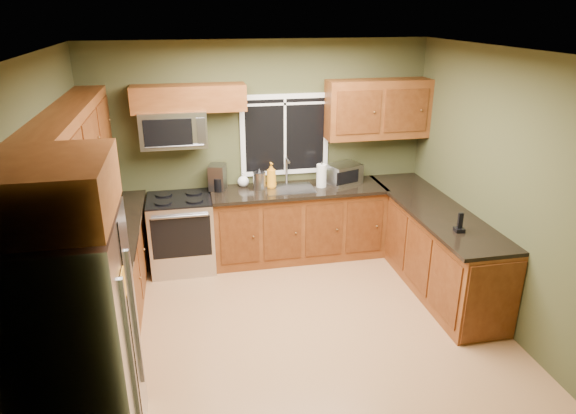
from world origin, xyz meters
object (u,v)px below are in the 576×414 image
object	(u,v)px
kettle	(259,180)
range	(182,233)
toaster_oven	(344,174)
cordless_phone	(460,226)
refrigerator	(77,348)
soap_bottle_c	(243,179)
coffee_maker	(218,178)
soap_bottle_a	(271,175)
microwave	(173,129)
paper_towel_roll	(321,176)

from	to	relation	value
kettle	range	bearing A→B (deg)	-176.22
toaster_oven	cordless_phone	xyz separation A→B (m)	(0.68, -1.70, -0.06)
refrigerator	soap_bottle_c	size ratio (longest dim) A/B	9.92
range	coffee_maker	world-z (taller)	coffee_maker
refrigerator	range	size ratio (longest dim) A/B	1.92
kettle	soap_bottle_a	xyz separation A→B (m)	(0.16, 0.03, 0.04)
refrigerator	soap_bottle_c	world-z (taller)	refrigerator
refrigerator	kettle	distance (m)	3.29
toaster_oven	soap_bottle_c	size ratio (longest dim) A/B	2.61
soap_bottle_c	coffee_maker	bearing A→B (deg)	-169.09
range	kettle	xyz separation A→B (m)	(0.98, 0.06, 0.60)
toaster_oven	soap_bottle_c	xyz separation A→B (m)	(-1.28, 0.13, -0.03)
toaster_oven	refrigerator	bearing A→B (deg)	-133.97
soap_bottle_a	cordless_phone	xyz separation A→B (m)	(1.62, -1.70, -0.10)
coffee_maker	kettle	world-z (taller)	coffee_maker
microwave	soap_bottle_a	distance (m)	1.30
cordless_phone	refrigerator	bearing A→B (deg)	-161.26
soap_bottle_c	cordless_phone	bearing A→B (deg)	-43.15
refrigerator	microwave	distance (m)	3.10
cordless_phone	soap_bottle_a	bearing A→B (deg)	133.59
soap_bottle_c	refrigerator	bearing A→B (deg)	-116.40
refrigerator	coffee_maker	size ratio (longest dim) A/B	5.77
cordless_phone	coffee_maker	bearing A→B (deg)	142.10
range	cordless_phone	xyz separation A→B (m)	(2.75, -1.60, 0.53)
soap_bottle_a	refrigerator	bearing A→B (deg)	-122.47
microwave	toaster_oven	size ratio (longest dim) A/B	1.60
kettle	cordless_phone	bearing A→B (deg)	-43.22
soap_bottle_a	soap_bottle_c	bearing A→B (deg)	158.58
coffee_maker	soap_bottle_c	bearing A→B (deg)	10.91
coffee_maker	soap_bottle_a	distance (m)	0.66
microwave	kettle	xyz separation A→B (m)	(0.98, -0.07, -0.66)
soap_bottle_a	paper_towel_roll	bearing A→B (deg)	-7.60
range	soap_bottle_a	distance (m)	1.30
toaster_oven	kettle	world-z (taller)	kettle
microwave	toaster_oven	bearing A→B (deg)	-1.07
refrigerator	kettle	xyz separation A→B (m)	(1.67, 2.83, 0.16)
refrigerator	coffee_maker	world-z (taller)	refrigerator
coffee_maker	cordless_phone	xyz separation A→B (m)	(2.27, -1.77, -0.08)
refrigerator	toaster_oven	bearing A→B (deg)	46.03
paper_towel_roll	microwave	bearing A→B (deg)	176.08
refrigerator	paper_towel_roll	world-z (taller)	refrigerator
paper_towel_roll	cordless_phone	distance (m)	1.90
coffee_maker	soap_bottle_c	xyz separation A→B (m)	(0.32, 0.06, -0.06)
paper_towel_roll	refrigerator	bearing A→B (deg)	-131.27
kettle	paper_towel_roll	world-z (taller)	paper_towel_roll
refrigerator	toaster_oven	xyz separation A→B (m)	(2.77, 2.87, 0.16)
microwave	coffee_maker	bearing A→B (deg)	3.89
microwave	kettle	distance (m)	1.19
range	paper_towel_roll	xyz separation A→B (m)	(1.76, 0.02, 0.62)
coffee_maker	soap_bottle_c	size ratio (longest dim) A/B	1.72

